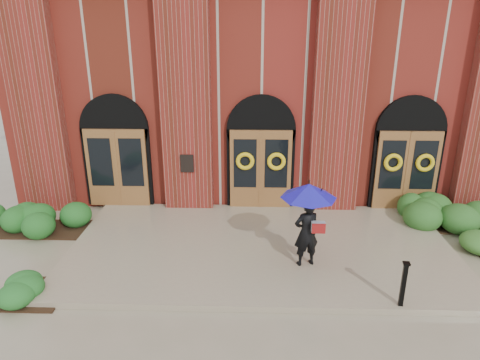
{
  "coord_description": "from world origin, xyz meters",
  "views": [
    {
      "loc": [
        -0.26,
        -9.9,
        5.64
      ],
      "look_at": [
        -0.59,
        1.0,
        1.66
      ],
      "focal_mm": 32.0,
      "sensor_mm": 36.0,
      "label": 1
    }
  ],
  "objects_px": {
    "metal_post": "(404,283)",
    "hedge_wall_right": "(446,212)",
    "hedge_wall_left": "(34,219)",
    "man_with_umbrella": "(308,209)"
  },
  "relations": [
    {
      "from": "hedge_wall_left",
      "to": "hedge_wall_right",
      "type": "relative_size",
      "value": 0.87
    },
    {
      "from": "hedge_wall_left",
      "to": "metal_post",
      "type": "bearing_deg",
      "value": -20.33
    },
    {
      "from": "metal_post",
      "to": "hedge_wall_left",
      "type": "relative_size",
      "value": 0.38
    },
    {
      "from": "hedge_wall_right",
      "to": "metal_post",
      "type": "bearing_deg",
      "value": -122.16
    },
    {
      "from": "man_with_umbrella",
      "to": "hedge_wall_right",
      "type": "height_order",
      "value": "man_with_umbrella"
    },
    {
      "from": "metal_post",
      "to": "hedge_wall_right",
      "type": "bearing_deg",
      "value": 57.84
    },
    {
      "from": "man_with_umbrella",
      "to": "hedge_wall_right",
      "type": "distance_m",
      "value": 5.36
    },
    {
      "from": "metal_post",
      "to": "hedge_wall_right",
      "type": "height_order",
      "value": "metal_post"
    },
    {
      "from": "metal_post",
      "to": "hedge_wall_right",
      "type": "relative_size",
      "value": 0.33
    },
    {
      "from": "man_with_umbrella",
      "to": "hedge_wall_left",
      "type": "bearing_deg",
      "value": -31.17
    }
  ]
}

